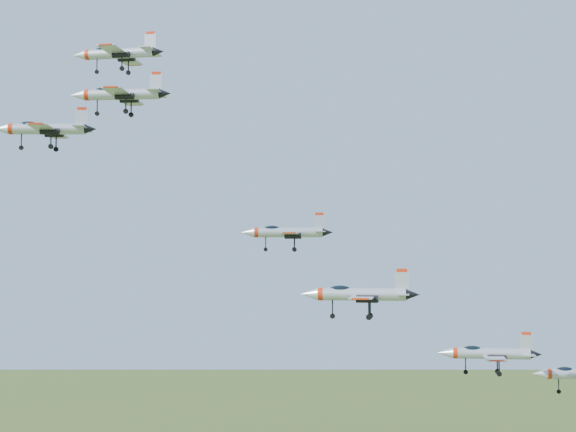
{
  "coord_description": "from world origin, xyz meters",
  "views": [
    {
      "loc": [
        21.62,
        -98.8,
        130.35
      ],
      "look_at": [
        11.99,
        -1.57,
        136.35
      ],
      "focal_mm": 50.0,
      "sensor_mm": 36.0,
      "label": 1
    }
  ],
  "objects": [
    {
      "name": "jet_lead",
      "position": [
        -12.76,
        7.56,
        159.64
      ],
      "size": [
        13.35,
        11.04,
        3.57
      ],
      "rotation": [
        0.0,
        0.0,
        -0.07
      ],
      "color": "#B6BCC4"
    },
    {
      "name": "jet_left_high",
      "position": [
        -9.97,
        0.13,
        152.26
      ],
      "size": [
        13.24,
        10.87,
        3.55
      ],
      "rotation": [
        0.0,
        0.0,
        0.01
      ],
      "color": "#B6BCC4"
    },
    {
      "name": "jet_right_high",
      "position": [
        -11.29,
        -20.34,
        144.31
      ],
      "size": [
        10.59,
        8.81,
        2.83
      ],
      "rotation": [
        0.0,
        0.0,
        0.11
      ],
      "color": "#B6BCC4"
    },
    {
      "name": "jet_left_low",
      "position": [
        10.83,
        7.0,
        134.73
      ],
      "size": [
        12.35,
        10.22,
        3.3
      ],
      "rotation": [
        0.0,
        0.0,
        0.07
      ],
      "color": "#B6BCC4"
    },
    {
      "name": "jet_right_low",
      "position": [
        20.6,
        -11.38,
        127.23
      ],
      "size": [
        12.97,
        10.72,
        3.47
      ],
      "rotation": [
        0.0,
        0.0,
        -0.06
      ],
      "color": "#B6BCC4"
    },
    {
      "name": "jet_trail",
      "position": [
        36.07,
        0.66,
        119.72
      ],
      "size": [
        12.38,
        10.23,
        3.31
      ],
      "rotation": [
        0.0,
        0.0,
        -0.06
      ],
      "color": "#B6BCC4"
    }
  ]
}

